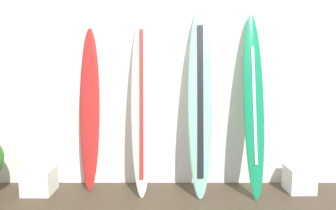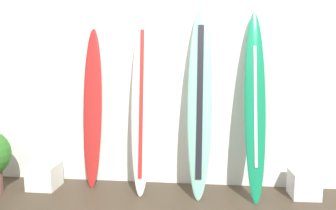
{
  "view_description": "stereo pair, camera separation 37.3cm",
  "coord_description": "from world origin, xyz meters",
  "px_view_note": "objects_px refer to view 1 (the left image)",
  "views": [
    {
      "loc": [
        -0.1,
        -2.75,
        1.56
      ],
      "look_at": [
        -0.1,
        0.95,
        1.05
      ],
      "focal_mm": 34.17,
      "sensor_mm": 36.0,
      "label": 1
    },
    {
      "loc": [
        0.27,
        -2.73,
        1.56
      ],
      "look_at": [
        -0.1,
        0.95,
        1.05
      ],
      "focal_mm": 34.17,
      "sensor_mm": 36.0,
      "label": 2
    }
  ],
  "objects_px": {
    "surfboard_ivory": "(142,105)",
    "surfboard_seafoam": "(200,102)",
    "surfboard_emerald": "(254,105)",
    "display_block_left": "(39,180)",
    "surfboard_crimson": "(90,110)",
    "display_block_center": "(299,179)"
  },
  "relations": [
    {
      "from": "surfboard_ivory",
      "to": "surfboard_seafoam",
      "type": "distance_m",
      "value": 0.68
    },
    {
      "from": "surfboard_emerald",
      "to": "display_block_left",
      "type": "height_order",
      "value": "surfboard_emerald"
    },
    {
      "from": "surfboard_crimson",
      "to": "surfboard_seafoam",
      "type": "distance_m",
      "value": 1.32
    },
    {
      "from": "surfboard_emerald",
      "to": "surfboard_crimson",
      "type": "bearing_deg",
      "value": 175.94
    },
    {
      "from": "surfboard_ivory",
      "to": "surfboard_emerald",
      "type": "height_order",
      "value": "surfboard_ivory"
    },
    {
      "from": "surfboard_crimson",
      "to": "surfboard_seafoam",
      "type": "xyz_separation_m",
      "value": [
        1.31,
        -0.12,
        0.12
      ]
    },
    {
      "from": "surfboard_crimson",
      "to": "surfboard_emerald",
      "type": "bearing_deg",
      "value": -4.06
    },
    {
      "from": "surfboard_seafoam",
      "to": "display_block_center",
      "type": "xyz_separation_m",
      "value": [
        1.21,
        0.03,
        -0.94
      ]
    },
    {
      "from": "surfboard_ivory",
      "to": "display_block_center",
      "type": "bearing_deg",
      "value": 0.44
    },
    {
      "from": "surfboard_seafoam",
      "to": "display_block_left",
      "type": "distance_m",
      "value": 2.12
    },
    {
      "from": "surfboard_seafoam",
      "to": "surfboard_emerald",
      "type": "xyz_separation_m",
      "value": [
        0.62,
        -0.01,
        -0.04
      ]
    },
    {
      "from": "display_block_left",
      "to": "surfboard_seafoam",
      "type": "bearing_deg",
      "value": 0.44
    },
    {
      "from": "surfboard_ivory",
      "to": "display_block_left",
      "type": "xyz_separation_m",
      "value": [
        -1.23,
        -0.03,
        -0.91
      ]
    },
    {
      "from": "surfboard_ivory",
      "to": "surfboard_emerald",
      "type": "bearing_deg",
      "value": -1.23
    },
    {
      "from": "surfboard_crimson",
      "to": "surfboard_emerald",
      "type": "distance_m",
      "value": 1.93
    },
    {
      "from": "surfboard_emerald",
      "to": "display_block_center",
      "type": "relative_size",
      "value": 6.71
    },
    {
      "from": "surfboard_crimson",
      "to": "surfboard_emerald",
      "type": "xyz_separation_m",
      "value": [
        1.93,
        -0.14,
        0.08
      ]
    },
    {
      "from": "surfboard_ivory",
      "to": "display_block_left",
      "type": "height_order",
      "value": "surfboard_ivory"
    },
    {
      "from": "surfboard_emerald",
      "to": "surfboard_seafoam",
      "type": "bearing_deg",
      "value": 178.84
    },
    {
      "from": "display_block_left",
      "to": "display_block_center",
      "type": "distance_m",
      "value": 3.11
    },
    {
      "from": "surfboard_seafoam",
      "to": "display_block_center",
      "type": "height_order",
      "value": "surfboard_seafoam"
    },
    {
      "from": "display_block_left",
      "to": "surfboard_ivory",
      "type": "bearing_deg",
      "value": 1.4
    }
  ]
}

